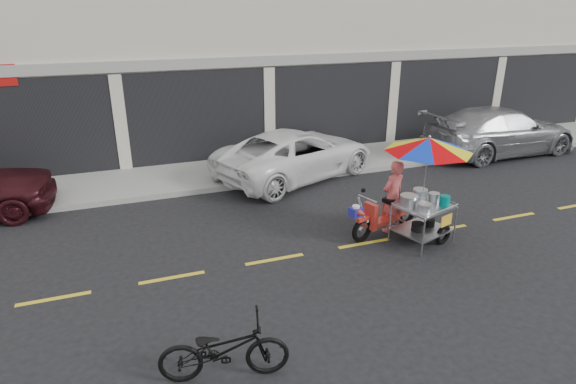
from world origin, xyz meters
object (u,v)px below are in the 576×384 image
object	(u,v)px
white_pickup	(296,154)
near_bicycle	(224,349)
silver_pickup	(500,131)
food_vendor_rig	(414,174)

from	to	relation	value
white_pickup	near_bicycle	size ratio (longest dim) A/B	2.87
white_pickup	near_bicycle	bearing A→B (deg)	130.20
white_pickup	near_bicycle	xyz separation A→B (m)	(-3.80, -7.27, -0.24)
silver_pickup	food_vendor_rig	size ratio (longest dim) A/B	2.02
silver_pickup	near_bicycle	bearing A→B (deg)	120.88
silver_pickup	near_bicycle	xyz separation A→B (m)	(-10.99, -7.12, -0.32)
silver_pickup	food_vendor_rig	world-z (taller)	food_vendor_rig
silver_pickup	food_vendor_rig	bearing A→B (deg)	122.48
white_pickup	food_vendor_rig	xyz separation A→B (m)	(0.89, -4.49, 0.76)
white_pickup	silver_pickup	world-z (taller)	silver_pickup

